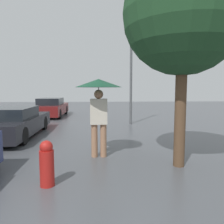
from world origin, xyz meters
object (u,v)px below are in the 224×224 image
Objects in this scene: pedestrian at (99,95)px; street_lamp at (131,62)px; tree at (183,15)px; parked_car_middle at (14,123)px; parked_car_farthest at (51,108)px; fire_hydrant at (47,164)px.

street_lamp is (1.63, 5.38, 1.50)m from pedestrian.
tree reaches higher than pedestrian.
street_lamp reaches higher than parked_car_middle.
pedestrian reaches higher than parked_car_middle.
pedestrian is 0.43× the size of tree.
tree reaches higher than parked_car_farthest.
tree is (4.94, -3.48, 2.81)m from parked_car_middle.
street_lamp reaches higher than fire_hydrant.
fire_hydrant is at bearing -63.34° from parked_car_middle.
parked_car_farthest is at bearing 89.64° from parked_car_middle.
parked_car_middle is 5.15× the size of fire_hydrant.
pedestrian is at bearing -70.85° from parked_car_farthest.
parked_car_farthest is at bearing 116.86° from tree.
tree is 5.56× the size of fire_hydrant.
parked_car_farthest is 10.77m from fire_hydrant.
tree is (4.91, -9.69, 2.77)m from parked_car_farthest.
pedestrian is at bearing 60.58° from fire_hydrant.
parked_car_middle is at bearing 116.66° from fire_hydrant.
parked_car_middle reaches higher than fire_hydrant.
street_lamp reaches higher than tree.
parked_car_middle is 6.21m from parked_car_farthest.
parked_car_middle is 0.93× the size of tree.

